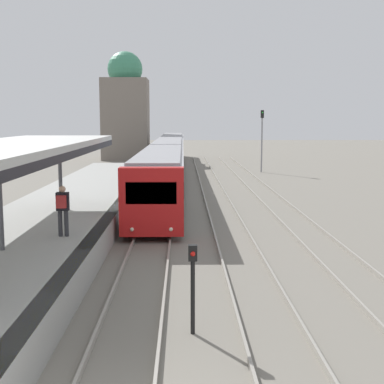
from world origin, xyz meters
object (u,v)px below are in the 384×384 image
object	(u,v)px
signal_post_near	(193,280)
person_on_platform	(63,207)
train_near	(169,156)
signal_mast_far	(262,134)

from	to	relation	value
signal_post_near	person_on_platform	bearing A→B (deg)	126.16
person_on_platform	train_near	bearing A→B (deg)	84.62
signal_post_near	signal_mast_far	distance (m)	38.05
person_on_platform	train_near	distance (m)	28.63
person_on_platform	signal_post_near	distance (m)	7.03
signal_post_near	signal_mast_far	size ratio (longest dim) A/B	0.36
person_on_platform	signal_post_near	world-z (taller)	person_on_platform
person_on_platform	train_near	world-z (taller)	train_near
person_on_platform	signal_mast_far	world-z (taller)	signal_mast_far
signal_mast_far	signal_post_near	bearing A→B (deg)	-100.62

